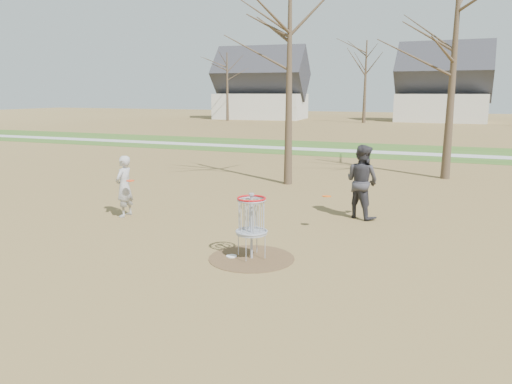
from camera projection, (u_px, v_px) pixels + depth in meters
ground at (252, 258)px, 10.42m from camera, size 160.00×160.00×0.00m
green_band at (386, 151)px, 29.54m from camera, size 160.00×8.00×0.01m
footpath at (384, 152)px, 28.63m from camera, size 160.00×1.50×0.01m
dirt_circle at (252, 258)px, 10.42m from camera, size 1.80×1.80×0.01m
player_standing at (124, 186)px, 13.79m from camera, size 0.42×0.63×1.70m
player_throwing at (362, 182)px, 13.62m from camera, size 1.22×1.13×2.02m
disc_grounded at (231, 256)px, 10.50m from camera, size 0.22×0.22×0.02m
discs_in_play at (229, 188)px, 12.84m from camera, size 5.39×1.12×0.23m
disc_golf_basket at (251, 216)px, 10.24m from camera, size 0.64×0.64×1.35m
bare_trees at (435, 68)px, 41.30m from camera, size 52.62×44.98×9.00m
houses_row at (464, 91)px, 56.00m from camera, size 56.51×10.01×7.26m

